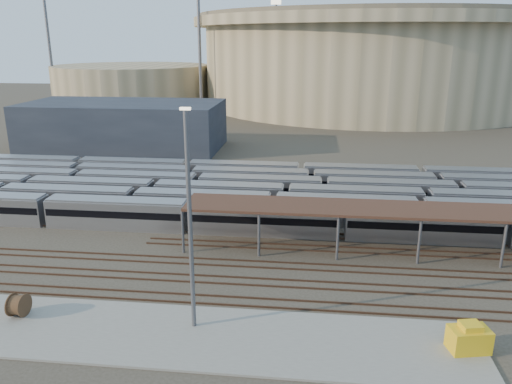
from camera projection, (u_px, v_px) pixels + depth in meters
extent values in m
plane|color=#383026|center=(252.00, 261.00, 54.35)|extent=(420.00, 420.00, 0.00)
cube|color=gray|center=(169.00, 334.00, 40.63)|extent=(50.00, 9.00, 0.20)
cube|color=#A7A6AB|center=(342.00, 223.00, 60.33)|extent=(112.00, 2.90, 3.60)
cube|color=#A7A6AB|center=(273.00, 209.00, 65.27)|extent=(112.00, 2.90, 3.60)
cube|color=#A7A6AB|center=(286.00, 200.00, 69.09)|extent=(112.00, 2.90, 3.60)
cube|color=#A7A6AB|center=(324.00, 192.00, 72.50)|extent=(112.00, 2.90, 3.60)
cube|color=#A7A6AB|center=(311.00, 184.00, 76.70)|extent=(112.00, 2.90, 3.60)
cube|color=#A7A6AB|center=(301.00, 176.00, 80.87)|extent=(112.00, 2.90, 3.60)
cylinder|color=#5A5A5F|center=(183.00, 232.00, 55.72)|extent=(0.30, 0.30, 5.00)
cylinder|color=#5A5A5F|center=(194.00, 215.00, 60.85)|extent=(0.30, 0.30, 5.00)
cylinder|color=#5A5A5F|center=(259.00, 235.00, 54.79)|extent=(0.30, 0.30, 5.00)
cylinder|color=#5A5A5F|center=(264.00, 218.00, 59.91)|extent=(0.30, 0.30, 5.00)
cylinder|color=#5A5A5F|center=(338.00, 238.00, 53.85)|extent=(0.30, 0.30, 5.00)
cylinder|color=#5A5A5F|center=(336.00, 221.00, 58.98)|extent=(0.30, 0.30, 5.00)
cylinder|color=#5A5A5F|center=(419.00, 242.00, 52.92)|extent=(0.30, 0.30, 5.00)
cylinder|color=#5A5A5F|center=(410.00, 224.00, 58.05)|extent=(0.30, 0.30, 5.00)
cylinder|color=#5A5A5F|center=(504.00, 246.00, 51.98)|extent=(0.30, 0.30, 5.00)
cylinder|color=#5A5A5F|center=(487.00, 227.00, 57.11)|extent=(0.30, 0.30, 5.00)
cube|color=#382617|center=(457.00, 212.00, 54.23)|extent=(60.00, 6.00, 0.30)
cube|color=#4C3323|center=(250.00, 267.00, 52.66)|extent=(170.00, 0.12, 0.18)
cube|color=#4C3323|center=(252.00, 261.00, 54.09)|extent=(170.00, 0.12, 0.18)
cube|color=#4C3323|center=(245.00, 285.00, 48.87)|extent=(170.00, 0.12, 0.18)
cube|color=#4C3323|center=(247.00, 278.00, 50.29)|extent=(170.00, 0.12, 0.18)
cube|color=#4C3323|center=(239.00, 305.00, 45.07)|extent=(170.00, 0.12, 0.18)
cube|color=#4C3323|center=(242.00, 297.00, 46.49)|extent=(170.00, 0.12, 0.18)
cylinder|color=tan|center=(367.00, 65.00, 180.41)|extent=(116.00, 116.00, 28.00)
cylinder|color=tan|center=(370.00, 20.00, 175.84)|extent=(124.00, 124.00, 3.00)
cylinder|color=brown|center=(371.00, 13.00, 175.18)|extent=(120.00, 120.00, 1.50)
cylinder|color=tan|center=(133.00, 85.00, 182.24)|extent=(56.00, 56.00, 14.00)
cube|color=#1E232D|center=(124.00, 125.00, 108.91)|extent=(42.00, 20.00, 10.00)
cylinder|color=#5A5A5F|center=(200.00, 56.00, 156.74)|extent=(1.00, 1.00, 36.00)
cylinder|color=#5A5A5F|center=(50.00, 54.00, 172.23)|extent=(1.00, 1.00, 36.00)
cylinder|color=#5A5A5F|center=(275.00, 52.00, 202.03)|extent=(1.00, 1.00, 36.00)
cube|color=#FFF2CC|center=(276.00, 1.00, 196.37)|extent=(4.00, 0.60, 2.40)
cylinder|color=#543721|center=(19.00, 305.00, 42.94)|extent=(1.26, 2.09, 2.02)
cylinder|color=#5A5A5F|center=(190.00, 225.00, 39.08)|extent=(0.36, 0.36, 17.98)
cube|color=#FFF2CC|center=(185.00, 109.00, 36.40)|extent=(0.81, 0.32, 0.20)
cube|color=gold|center=(469.00, 339.00, 38.17)|extent=(3.30, 2.44, 1.86)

